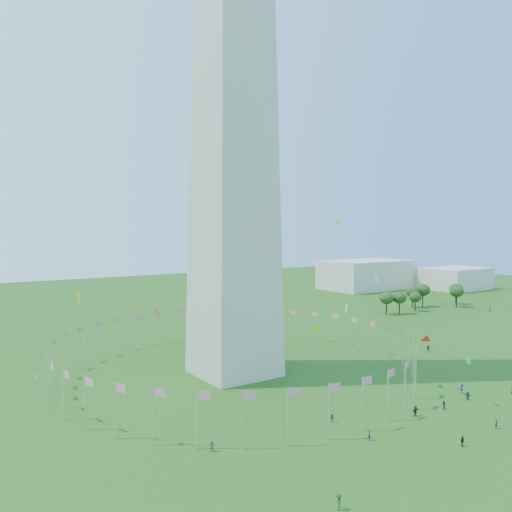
# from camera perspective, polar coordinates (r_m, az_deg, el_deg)

# --- Properties ---
(ground) EXTENTS (600.00, 600.00, 0.00)m
(ground) POSITION_cam_1_polar(r_m,az_deg,el_deg) (82.94, 17.37, -20.74)
(ground) COLOR #1C4A11
(ground) RESTS_ON ground
(flag_ring) EXTENTS (80.24, 80.24, 9.00)m
(flag_ring) POSITION_cam_1_polar(r_m,az_deg,el_deg) (117.36, -2.51, -11.16)
(flag_ring) COLOR silver
(flag_ring) RESTS_ON ground
(gov_building_east_a) EXTENTS (50.00, 30.00, 16.00)m
(gov_building_east_a) POSITION_cam_1_polar(r_m,az_deg,el_deg) (288.81, 12.50, -2.08)
(gov_building_east_a) COLOR beige
(gov_building_east_a) RESTS_ON ground
(gov_building_east_b) EXTENTS (35.00, 25.00, 12.00)m
(gov_building_east_b) POSITION_cam_1_polar(r_m,az_deg,el_deg) (301.68, 21.90, -2.39)
(gov_building_east_b) COLOR beige
(gov_building_east_b) RESTS_ON ground
(crowd) EXTENTS (96.21, 63.13, 1.94)m
(crowd) POSITION_cam_1_polar(r_m,az_deg,el_deg) (92.92, 18.20, -17.50)
(crowd) COLOR gray
(crowd) RESTS_ON ground
(kites_aloft) EXTENTS (116.81, 76.15, 32.67)m
(kites_aloft) POSITION_cam_1_polar(r_m,az_deg,el_deg) (103.95, 11.61, -5.50)
(kites_aloft) COLOR red
(kites_aloft) RESTS_ON ground
(tree_line_east) EXTENTS (52.86, 15.32, 9.75)m
(tree_line_east) POSITION_cam_1_polar(r_m,az_deg,el_deg) (221.74, 18.62, -4.60)
(tree_line_east) COLOR #2C541C
(tree_line_east) RESTS_ON ground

